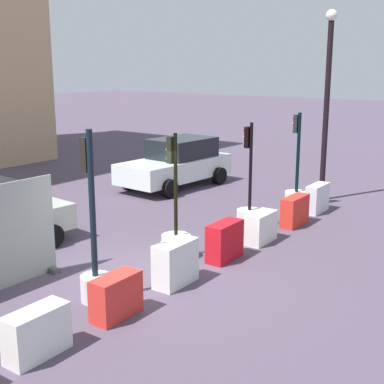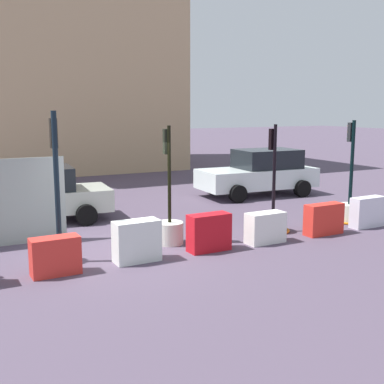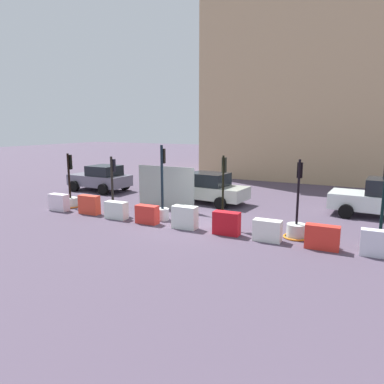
{
  "view_description": "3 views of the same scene",
  "coord_description": "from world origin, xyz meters",
  "px_view_note": "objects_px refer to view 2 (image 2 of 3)",
  "views": [
    {
      "loc": [
        -8.0,
        -7.31,
        4.38
      ],
      "look_at": [
        1.33,
        -0.32,
        1.6
      ],
      "focal_mm": 50.27,
      "sensor_mm": 36.0,
      "label": 1
    },
    {
      "loc": [
        -3.69,
        -10.7,
        3.33
      ],
      "look_at": [
        1.68,
        -0.27,
        1.32
      ],
      "focal_mm": 46.16,
      "sensor_mm": 36.0,
      "label": 2
    },
    {
      "loc": [
        6.65,
        -13.1,
        4.04
      ],
      "look_at": [
        -0.15,
        0.02,
        1.33
      ],
      "focal_mm": 33.46,
      "sensor_mm": 36.0,
      "label": 3
    }
  ],
  "objects_px": {
    "construction_barrier_3": "(55,256)",
    "construction_barrier_7": "(324,219)",
    "traffic_light_3": "(170,224)",
    "traffic_light_4": "(273,217)",
    "construction_barrier_8": "(367,212)",
    "car_white_van": "(260,173)",
    "car_silver_hatchback": "(34,196)",
    "construction_barrier_5": "(209,232)",
    "traffic_light_2": "(59,231)",
    "construction_barrier_4": "(137,241)",
    "construction_barrier_6": "(265,228)",
    "traffic_light_5": "(349,208)"
  },
  "relations": [
    {
      "from": "construction_barrier_8",
      "to": "traffic_light_4",
      "type": "bearing_deg",
      "value": 163.56
    },
    {
      "from": "construction_barrier_8",
      "to": "construction_barrier_3",
      "type": "bearing_deg",
      "value": -179.51
    },
    {
      "from": "construction_barrier_3",
      "to": "construction_barrier_5",
      "type": "xyz_separation_m",
      "value": [
        3.57,
        0.07,
        0.05
      ]
    },
    {
      "from": "construction_barrier_7",
      "to": "construction_barrier_8",
      "type": "distance_m",
      "value": 1.66
    },
    {
      "from": "traffic_light_3",
      "to": "traffic_light_4",
      "type": "relative_size",
      "value": 1.0
    },
    {
      "from": "traffic_light_5",
      "to": "construction_barrier_5",
      "type": "relative_size",
      "value": 2.9
    },
    {
      "from": "traffic_light_2",
      "to": "construction_barrier_5",
      "type": "bearing_deg",
      "value": -12.71
    },
    {
      "from": "traffic_light_2",
      "to": "traffic_light_5",
      "type": "height_order",
      "value": "traffic_light_2"
    },
    {
      "from": "traffic_light_3",
      "to": "construction_barrier_7",
      "type": "bearing_deg",
      "value": -14.59
    },
    {
      "from": "construction_barrier_4",
      "to": "construction_barrier_8",
      "type": "bearing_deg",
      "value": 0.04
    },
    {
      "from": "construction_barrier_3",
      "to": "construction_barrier_4",
      "type": "distance_m",
      "value": 1.77
    },
    {
      "from": "car_white_van",
      "to": "construction_barrier_6",
      "type": "bearing_deg",
      "value": -123.73
    },
    {
      "from": "traffic_light_2",
      "to": "construction_barrier_8",
      "type": "distance_m",
      "value": 8.45
    },
    {
      "from": "traffic_light_3",
      "to": "construction_barrier_6",
      "type": "relative_size",
      "value": 2.89
    },
    {
      "from": "traffic_light_3",
      "to": "construction_barrier_4",
      "type": "height_order",
      "value": "traffic_light_3"
    },
    {
      "from": "traffic_light_4",
      "to": "car_white_van",
      "type": "bearing_deg",
      "value": 58.67
    },
    {
      "from": "traffic_light_5",
      "to": "construction_barrier_3",
      "type": "height_order",
      "value": "traffic_light_5"
    },
    {
      "from": "traffic_light_4",
      "to": "traffic_light_5",
      "type": "xyz_separation_m",
      "value": [
        2.72,
        -0.07,
        0.01
      ]
    },
    {
      "from": "construction_barrier_3",
      "to": "construction_barrier_5",
      "type": "distance_m",
      "value": 3.57
    },
    {
      "from": "construction_barrier_8",
      "to": "car_silver_hatchback",
      "type": "xyz_separation_m",
      "value": [
        -8.24,
        4.89,
        0.36
      ]
    },
    {
      "from": "construction_barrier_7",
      "to": "car_silver_hatchback",
      "type": "bearing_deg",
      "value": 142.96
    },
    {
      "from": "construction_barrier_3",
      "to": "construction_barrier_5",
      "type": "height_order",
      "value": "construction_barrier_5"
    },
    {
      "from": "construction_barrier_8",
      "to": "car_silver_hatchback",
      "type": "height_order",
      "value": "car_silver_hatchback"
    },
    {
      "from": "construction_barrier_5",
      "to": "traffic_light_3",
      "type": "bearing_deg",
      "value": 120.03
    },
    {
      "from": "traffic_light_4",
      "to": "construction_barrier_7",
      "type": "height_order",
      "value": "traffic_light_4"
    },
    {
      "from": "construction_barrier_3",
      "to": "construction_barrier_7",
      "type": "height_order",
      "value": "construction_barrier_7"
    },
    {
      "from": "traffic_light_2",
      "to": "traffic_light_3",
      "type": "height_order",
      "value": "traffic_light_2"
    },
    {
      "from": "construction_barrier_5",
      "to": "car_white_van",
      "type": "height_order",
      "value": "car_white_van"
    },
    {
      "from": "construction_barrier_4",
      "to": "construction_barrier_5",
      "type": "distance_m",
      "value": 1.8
    },
    {
      "from": "traffic_light_2",
      "to": "car_white_van",
      "type": "height_order",
      "value": "traffic_light_2"
    },
    {
      "from": "traffic_light_3",
      "to": "traffic_light_5",
      "type": "relative_size",
      "value": 0.98
    },
    {
      "from": "construction_barrier_8",
      "to": "car_white_van",
      "type": "xyz_separation_m",
      "value": [
        0.28,
        5.64,
        0.44
      ]
    },
    {
      "from": "traffic_light_3",
      "to": "car_silver_hatchback",
      "type": "xyz_separation_m",
      "value": [
        -2.56,
        3.92,
        0.3
      ]
    },
    {
      "from": "traffic_light_2",
      "to": "construction_barrier_4",
      "type": "xyz_separation_m",
      "value": [
        1.51,
        -0.74,
        -0.24
      ]
    },
    {
      "from": "traffic_light_2",
      "to": "construction_barrier_8",
      "type": "xyz_separation_m",
      "value": [
        8.41,
        -0.74,
        -0.27
      ]
    },
    {
      "from": "traffic_light_4",
      "to": "car_silver_hatchback",
      "type": "relative_size",
      "value": 0.63
    },
    {
      "from": "construction_barrier_3",
      "to": "construction_barrier_7",
      "type": "distance_m",
      "value": 7.02
    },
    {
      "from": "traffic_light_5",
      "to": "construction_barrier_3",
      "type": "bearing_deg",
      "value": -174.77
    },
    {
      "from": "traffic_light_4",
      "to": "construction_barrier_7",
      "type": "bearing_deg",
      "value": -40.36
    },
    {
      "from": "construction_barrier_5",
      "to": "traffic_light_5",
      "type": "bearing_deg",
      "value": 8.1
    },
    {
      "from": "traffic_light_2",
      "to": "construction_barrier_5",
      "type": "distance_m",
      "value": 3.4
    },
    {
      "from": "traffic_light_3",
      "to": "construction_barrier_8",
      "type": "xyz_separation_m",
      "value": [
        5.67,
        -0.97,
        -0.06
      ]
    },
    {
      "from": "construction_barrier_3",
      "to": "construction_barrier_4",
      "type": "xyz_separation_m",
      "value": [
        1.77,
        0.07,
        0.07
      ]
    },
    {
      "from": "traffic_light_2",
      "to": "car_silver_hatchback",
      "type": "distance_m",
      "value": 4.16
    },
    {
      "from": "construction_barrier_4",
      "to": "car_silver_hatchback",
      "type": "xyz_separation_m",
      "value": [
        -1.33,
        4.89,
        0.33
      ]
    },
    {
      "from": "construction_barrier_6",
      "to": "construction_barrier_8",
      "type": "bearing_deg",
      "value": 0.83
    },
    {
      "from": "traffic_light_3",
      "to": "construction_barrier_3",
      "type": "height_order",
      "value": "traffic_light_3"
    },
    {
      "from": "traffic_light_4",
      "to": "construction_barrier_5",
      "type": "bearing_deg",
      "value": -161.77
    },
    {
      "from": "traffic_light_3",
      "to": "construction_barrier_8",
      "type": "relative_size",
      "value": 2.76
    },
    {
      "from": "traffic_light_2",
      "to": "construction_barrier_7",
      "type": "xyz_separation_m",
      "value": [
        6.75,
        -0.81,
        -0.28
      ]
    }
  ]
}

